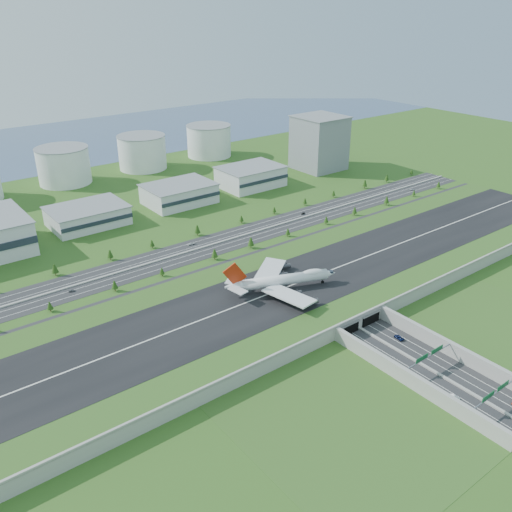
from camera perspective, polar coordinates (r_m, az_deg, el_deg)
ground at (r=338.56m, az=4.62°, el=-3.97°), size 1200.00×1200.00×0.00m
airfield_deck at (r=336.50m, az=4.65°, el=-3.36°), size 520.00×100.00×9.20m
underpass_road at (r=283.34m, az=18.38°, el=-11.02°), size 38.80×120.40×8.00m
sign_gantry_near at (r=283.19m, az=17.76°, el=-10.06°), size 38.70×0.70×9.80m
sign_gantry_far at (r=270.01m, az=23.86°, el=-13.15°), size 38.70×0.70×9.80m
north_expressway at (r=405.97m, az=-4.33°, el=1.27°), size 560.00×36.00×0.12m
tree_row at (r=402.96m, az=-4.50°, el=1.80°), size 505.23×48.72×8.43m
hangar_mid_a at (r=458.47m, az=-17.31°, el=4.05°), size 58.00×42.00×15.00m
hangar_mid_b at (r=490.91m, az=-8.09°, el=6.49°), size 58.00×42.00×17.00m
hangar_mid_c at (r=532.13m, az=-0.56°, el=8.35°), size 58.00×42.00×19.00m
office_tower at (r=590.80m, az=6.67°, el=11.72°), size 46.00×46.00×55.00m
fuel_tank_b at (r=571.67m, az=-19.58°, el=8.94°), size 50.00×50.00×35.00m
fuel_tank_c at (r=601.80m, az=-11.89°, el=10.63°), size 50.00×50.00×35.00m
fuel_tank_d at (r=641.86m, az=-4.97°, el=11.98°), size 50.00×50.00×35.00m
bay_water at (r=743.70m, az=-21.27°, el=10.85°), size 1200.00×260.00×0.06m
boeing_747 at (r=323.33m, az=2.71°, el=-2.54°), size 67.47×62.58×21.92m
car_0 at (r=285.16m, az=14.26°, el=-10.80°), size 3.29×4.59×1.45m
car_1 at (r=271.92m, az=20.20°, el=-13.74°), size 2.70×4.89×1.53m
car_2 at (r=304.55m, az=14.82°, el=-8.28°), size 3.55×6.37×1.69m
car_4 at (r=358.11m, az=-18.83°, el=-3.48°), size 4.28×2.67×1.36m
car_5 at (r=463.38m, az=4.98°, el=4.48°), size 4.35×2.13×1.37m
car_6 at (r=543.05m, az=16.12°, el=6.74°), size 5.60×4.25×1.41m
car_7 at (r=406.01m, az=-6.89°, el=1.28°), size 5.72×3.01×1.58m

